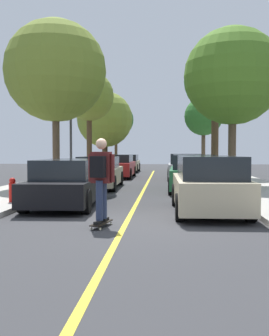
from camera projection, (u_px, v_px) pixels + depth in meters
ground at (126, 222)px, 9.27m from camera, size 80.00×80.00×0.00m
center_line at (138, 201)px, 13.25m from camera, size 0.12×39.20×0.01m
parked_car_left_nearest at (68, 183)px, 12.13m from camera, size 1.93×4.71×1.35m
parked_car_left_near at (99, 173)px, 17.74m from camera, size 1.88×4.54×1.36m
parked_car_left_far at (117, 166)px, 24.63m from camera, size 2.00×4.62×1.37m
parked_car_left_farthest at (127, 163)px, 31.22m from camera, size 1.84×4.09×1.31m
parked_car_right_nearest at (209, 185)px, 10.63m from camera, size 1.84×4.13×1.47m
parked_car_right_near at (193, 173)px, 16.35m from camera, size 2.02×4.53×1.45m
parked_car_right_far at (185, 167)px, 22.67m from camera, size 1.98×4.06×1.44m
street_tree_left_nearest at (56, 71)px, 17.19m from camera, size 4.25×4.25×6.93m
street_tree_left_near at (89, 97)px, 24.83m from camera, size 3.00×3.00×6.26m
street_tree_left_far at (105, 120)px, 31.37m from camera, size 4.24×4.24×5.97m
street_tree_left_farthest at (116, 120)px, 38.54m from camera, size 3.30×3.30×6.00m
street_tree_right_nearest at (233, 76)px, 17.34m from camera, size 4.10×4.10×6.66m
street_tree_right_near at (215, 82)px, 23.33m from camera, size 3.55×3.55×7.17m
street_tree_right_far at (204, 117)px, 30.34m from camera, size 2.82×2.82×5.41m
fire_hydrant at (12, 190)px, 11.78m from camera, size 0.20×0.20×0.70m
streetlamp at (71, 112)px, 20.13m from camera, size 0.36×0.24×5.92m
skateboard at (102, 223)px, 8.68m from camera, size 0.38×0.87×0.10m
skateboarder at (101, 175)px, 8.60m from camera, size 0.59×0.71×1.76m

